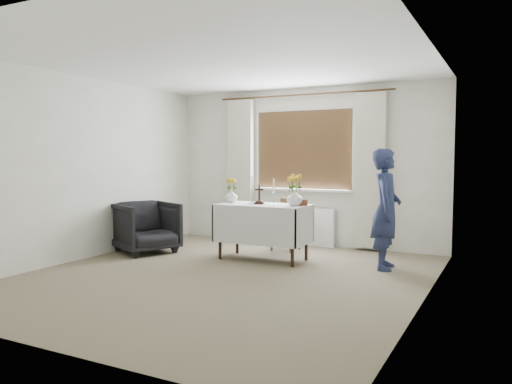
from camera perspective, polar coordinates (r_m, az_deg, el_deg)
ground at (r=5.95m, az=-3.75°, el=-9.64°), size 5.00×5.00×0.00m
altar_table at (r=6.83m, az=0.80°, el=-4.60°), size 1.24×0.64×0.76m
wooden_chair at (r=7.53m, az=3.41°, el=-3.72°), size 0.38×0.38×0.78m
armchair at (r=7.53m, az=-12.44°, el=-3.94°), size 1.08×1.07×0.75m
person at (r=6.44m, az=14.63°, el=-1.90°), size 0.44×0.60×1.51m
radiator at (r=8.03m, az=5.21°, el=-3.91°), size 1.10×0.10×0.60m
wooden_cross at (r=6.80m, az=0.38°, el=-0.28°), size 0.14×0.12×0.27m
candlestick_left at (r=6.82m, az=-0.44°, el=0.24°), size 0.13×0.13×0.39m
candlestick_right at (r=6.70m, az=2.02°, el=0.04°), size 0.13×0.13×0.35m
flower_vase_left at (r=7.06m, az=-2.83°, el=-0.46°), size 0.22×0.22×0.18m
flower_vase_right at (r=6.58m, az=4.44°, el=-0.64°), size 0.22×0.22×0.22m
wicker_basket at (r=6.66m, az=5.00°, el=-1.17°), size 0.25×0.25×0.08m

